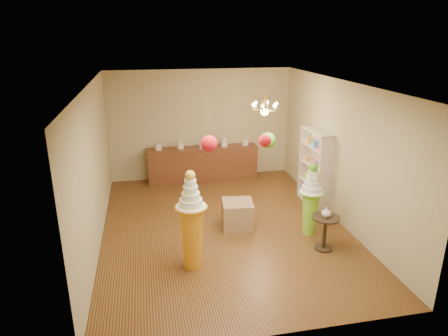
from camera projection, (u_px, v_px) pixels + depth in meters
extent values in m
plane|color=#543316|center=(224.00, 227.00, 8.46)|extent=(6.50, 6.50, 0.00)
plane|color=silver|center=(224.00, 84.00, 7.48)|extent=(6.50, 6.50, 0.00)
cube|color=tan|center=(201.00, 125.00, 10.98)|extent=(5.00, 0.04, 3.00)
cube|color=tan|center=(276.00, 238.00, 4.96)|extent=(5.00, 0.04, 3.00)
cube|color=tan|center=(94.00, 168.00, 7.50)|extent=(0.04, 6.50, 3.00)
cube|color=tan|center=(340.00, 153.00, 8.44)|extent=(0.04, 6.50, 3.00)
cone|color=#7EC62B|center=(310.00, 213.00, 8.06)|extent=(0.39, 0.39, 0.91)
cylinder|color=white|center=(312.00, 192.00, 7.91)|extent=(0.52, 0.52, 0.03)
cylinder|color=white|center=(312.00, 188.00, 7.89)|extent=(0.43, 0.43, 0.10)
cylinder|color=white|center=(312.00, 184.00, 7.85)|extent=(0.35, 0.35, 0.10)
cylinder|color=white|center=(313.00, 179.00, 7.82)|extent=(0.29, 0.29, 0.10)
cylinder|color=white|center=(313.00, 174.00, 7.79)|extent=(0.23, 0.23, 0.10)
sphere|color=#4A9A20|center=(313.00, 167.00, 7.75)|extent=(0.17, 0.17, 0.17)
cone|color=orange|center=(192.00, 237.00, 6.88)|extent=(0.48, 0.48, 1.14)
cylinder|color=white|center=(191.00, 206.00, 6.70)|extent=(0.58, 0.58, 0.03)
cylinder|color=white|center=(191.00, 202.00, 6.67)|extent=(0.44, 0.44, 0.12)
cylinder|color=white|center=(191.00, 196.00, 6.63)|extent=(0.35, 0.35, 0.12)
cylinder|color=white|center=(191.00, 189.00, 6.60)|extent=(0.28, 0.28, 0.12)
cylinder|color=white|center=(190.00, 183.00, 6.56)|extent=(0.22, 0.22, 0.12)
sphere|color=gold|center=(190.00, 175.00, 6.52)|extent=(0.17, 0.17, 0.17)
cube|color=olive|center=(237.00, 214.00, 8.39)|extent=(0.70, 0.70, 0.57)
cube|color=#592F1C|center=(203.00, 164.00, 11.07)|extent=(3.00, 0.50, 0.90)
cube|color=#592F1C|center=(203.00, 148.00, 10.92)|extent=(3.04, 0.54, 0.03)
cylinder|color=white|center=(158.00, 147.00, 10.66)|extent=(0.18, 0.18, 0.16)
cylinder|color=white|center=(181.00, 145.00, 10.76)|extent=(0.18, 0.18, 0.24)
cylinder|color=white|center=(203.00, 145.00, 10.89)|extent=(0.18, 0.18, 0.16)
cylinder|color=white|center=(224.00, 142.00, 10.99)|extent=(0.18, 0.18, 0.24)
cylinder|color=white|center=(245.00, 143.00, 11.11)|extent=(0.18, 0.18, 0.16)
cube|color=beige|center=(321.00, 168.00, 9.37)|extent=(0.04, 1.20, 1.80)
cube|color=beige|center=(313.00, 184.00, 9.47)|extent=(0.30, 1.14, 0.03)
cube|color=beige|center=(314.00, 166.00, 9.33)|extent=(0.30, 1.14, 0.03)
cube|color=beige|center=(316.00, 148.00, 9.18)|extent=(0.30, 1.14, 0.03)
cylinder|color=black|center=(323.00, 248.00, 7.62)|extent=(0.37, 0.37, 0.03)
cylinder|color=black|center=(325.00, 233.00, 7.52)|extent=(0.07, 0.07, 0.65)
cylinder|color=black|center=(326.00, 218.00, 7.41)|extent=(0.55, 0.55, 0.03)
imported|color=beige|center=(326.00, 212.00, 7.38)|extent=(0.20, 0.20, 0.19)
cylinder|color=#453D31|center=(209.00, 123.00, 5.70)|extent=(0.01, 0.01, 0.61)
sphere|color=#B5131C|center=(209.00, 143.00, 5.80)|extent=(0.24, 0.24, 0.24)
cylinder|color=#453D31|center=(268.00, 118.00, 6.27)|extent=(0.01, 0.01, 0.72)
sphere|color=#4A9A20|center=(268.00, 140.00, 6.38)|extent=(0.26, 0.26, 0.26)
cylinder|color=#453D31|center=(265.00, 123.00, 5.45)|extent=(0.01, 0.01, 0.50)
sphere|color=#B5131C|center=(265.00, 141.00, 5.53)|extent=(0.18, 0.18, 0.18)
cylinder|color=#C59045|center=(265.00, 89.00, 8.66)|extent=(0.02, 0.02, 0.50)
cylinder|color=#C59045|center=(265.00, 103.00, 8.76)|extent=(0.10, 0.10, 0.30)
sphere|color=#FFF28C|center=(265.00, 112.00, 8.82)|extent=(0.18, 0.18, 0.18)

